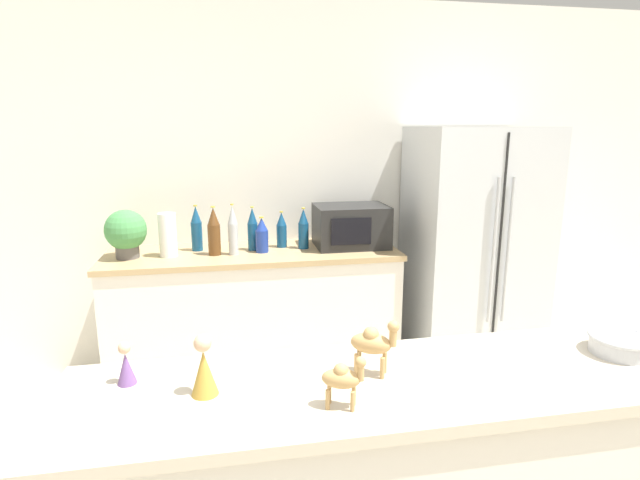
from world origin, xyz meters
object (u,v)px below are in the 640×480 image
(wise_man_figurine_crimson, at_px, (126,366))
(paper_towel_roll, at_px, (168,235))
(back_bottle_4, at_px, (262,235))
(back_bottle_5, at_px, (303,229))
(potted_plant, at_px, (126,232))
(back_bottle_2, at_px, (196,229))
(camel_figurine, at_px, (373,342))
(back_bottle_0, at_px, (214,232))
(microwave, at_px, (351,226))
(back_bottle_1, at_px, (253,229))
(back_bottle_3, at_px, (233,231))
(back_bottle_6, at_px, (282,230))
(camel_figurine_second, at_px, (343,378))
(refrigerator, at_px, (473,251))
(fruit_bowl, at_px, (620,343))
(wise_man_figurine_purple, at_px, (204,369))

(wise_man_figurine_crimson, bearing_deg, paper_towel_roll, 92.58)
(back_bottle_4, distance_m, back_bottle_5, 0.29)
(potted_plant, bearing_deg, back_bottle_2, 15.93)
(camel_figurine, relative_size, wise_man_figurine_crimson, 1.37)
(back_bottle_0, bearing_deg, microwave, 4.64)
(potted_plant, bearing_deg, back_bottle_4, -0.26)
(back_bottle_1, relative_size, back_bottle_3, 0.89)
(potted_plant, height_order, back_bottle_0, back_bottle_0)
(back_bottle_2, bearing_deg, back_bottle_3, -33.60)
(back_bottle_2, distance_m, back_bottle_4, 0.43)
(back_bottle_6, relative_size, camel_figurine_second, 1.71)
(microwave, height_order, camel_figurine, microwave)
(refrigerator, relative_size, paper_towel_roll, 6.22)
(paper_towel_roll, distance_m, back_bottle_4, 0.58)
(back_bottle_4, xyz_separation_m, wise_man_figurine_crimson, (-0.50, -1.81, 0.04))
(fruit_bowl, bearing_deg, back_bottle_5, 110.10)
(back_bottle_1, height_order, fruit_bowl, back_bottle_1)
(back_bottle_0, height_order, back_bottle_2, back_bottle_0)
(wise_man_figurine_purple, bearing_deg, fruit_bowl, 0.64)
(paper_towel_roll, height_order, back_bottle_5, back_bottle_5)
(microwave, xyz_separation_m, back_bottle_3, (-0.79, -0.09, 0.02))
(potted_plant, height_order, back_bottle_6, potted_plant)
(paper_towel_roll, distance_m, back_bottle_1, 0.53)
(back_bottle_1, bearing_deg, back_bottle_2, 171.60)
(potted_plant, height_order, wise_man_figurine_purple, potted_plant)
(microwave, distance_m, back_bottle_3, 0.79)
(back_bottle_0, bearing_deg, back_bottle_4, 2.74)
(microwave, xyz_separation_m, wise_man_figurine_crimson, (-1.11, -1.87, 0.01))
(back_bottle_0, bearing_deg, wise_man_figurine_purple, -89.56)
(microwave, distance_m, back_bottle_4, 0.61)
(back_bottle_6, bearing_deg, back_bottle_2, 179.56)
(back_bottle_5, height_order, wise_man_figurine_purple, back_bottle_5)
(refrigerator, xyz_separation_m, paper_towel_roll, (-2.05, 0.02, 0.19))
(back_bottle_1, xyz_separation_m, back_bottle_4, (0.05, -0.07, -0.03))
(refrigerator, bearing_deg, back_bottle_5, 176.46)
(back_bottle_0, relative_size, camel_figurine_second, 2.18)
(potted_plant, relative_size, back_bottle_2, 1.00)
(camel_figurine_second, bearing_deg, camel_figurine, 51.35)
(back_bottle_0, relative_size, back_bottle_4, 1.34)
(refrigerator, distance_m, back_bottle_5, 1.20)
(refrigerator, bearing_deg, back_bottle_0, 179.83)
(paper_towel_roll, xyz_separation_m, back_bottle_3, (0.40, -0.03, 0.02))
(back_bottle_1, bearing_deg, back_bottle_5, -2.64)
(camel_figurine, bearing_deg, fruit_bowl, -0.84)
(back_bottle_4, xyz_separation_m, camel_figurine_second, (0.06, -2.04, 0.07))
(refrigerator, height_order, back_bottle_4, refrigerator)
(back_bottle_1, relative_size, wise_man_figurine_crimson, 2.34)
(back_bottle_3, xyz_separation_m, wise_man_figurine_purple, (-0.10, -1.88, 0.01))
(camel_figurine, height_order, wise_man_figurine_crimson, camel_figurine)
(wise_man_figurine_purple, bearing_deg, wise_man_figurine_crimson, 155.56)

